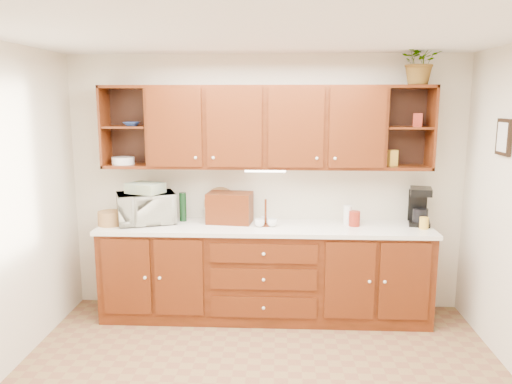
# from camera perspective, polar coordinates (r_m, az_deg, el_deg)

# --- Properties ---
(ceiling) EXTENTS (4.00, 4.00, 0.00)m
(ceiling) POSITION_cam_1_polar(r_m,az_deg,el_deg) (3.33, 0.29, 18.24)
(ceiling) COLOR white
(ceiling) RESTS_ON back_wall
(back_wall) EXTENTS (4.00, 0.00, 4.00)m
(back_wall) POSITION_cam_1_polar(r_m,az_deg,el_deg) (5.12, 1.13, 0.91)
(back_wall) COLOR beige
(back_wall) RESTS_ON floor
(base_cabinets) EXTENTS (3.20, 0.60, 0.90)m
(base_cabinets) POSITION_cam_1_polar(r_m,az_deg,el_deg) (5.04, 0.99, -9.24)
(base_cabinets) COLOR #3A1706
(base_cabinets) RESTS_ON floor
(countertop) EXTENTS (3.24, 0.64, 0.04)m
(countertop) POSITION_cam_1_polar(r_m,az_deg,el_deg) (4.89, 1.00, -4.09)
(countertop) COLOR silver
(countertop) RESTS_ON base_cabinets
(upper_cabinets) EXTENTS (3.20, 0.33, 0.80)m
(upper_cabinets) POSITION_cam_1_polar(r_m,az_deg,el_deg) (4.89, 1.21, 7.45)
(upper_cabinets) COLOR #3A1706
(upper_cabinets) RESTS_ON back_wall
(undercabinet_light) EXTENTS (0.40, 0.05, 0.02)m
(undercabinet_light) POSITION_cam_1_polar(r_m,az_deg,el_deg) (4.88, 1.06, 2.46)
(undercabinet_light) COLOR white
(undercabinet_light) RESTS_ON upper_cabinets
(framed_picture) EXTENTS (0.03, 0.24, 0.30)m
(framed_picture) POSITION_cam_1_polar(r_m,az_deg,el_deg) (4.59, 26.49, 5.63)
(framed_picture) COLOR black
(framed_picture) RESTS_ON right_wall
(wicker_basket) EXTENTS (0.29, 0.29, 0.14)m
(wicker_basket) POSITION_cam_1_polar(r_m,az_deg,el_deg) (5.10, -16.37, -2.90)
(wicker_basket) COLOR #996B40
(wicker_basket) RESTS_ON countertop
(microwave) EXTENTS (0.65, 0.55, 0.31)m
(microwave) POSITION_cam_1_polar(r_m,az_deg,el_deg) (5.08, -12.45, -1.80)
(microwave) COLOR beige
(microwave) RESTS_ON countertop
(towel_stack) EXTENTS (0.40, 0.36, 0.10)m
(towel_stack) POSITION_cam_1_polar(r_m,az_deg,el_deg) (5.04, -12.54, 0.45)
(towel_stack) COLOR tan
(towel_stack) RESTS_ON microwave
(wine_bottle) EXTENTS (0.08, 0.08, 0.29)m
(wine_bottle) POSITION_cam_1_polar(r_m,az_deg,el_deg) (5.09, -8.35, -1.70)
(wine_bottle) COLOR black
(wine_bottle) RESTS_ON countertop
(woven_tray) EXTENTS (0.35, 0.13, 0.33)m
(woven_tray) POSITION_cam_1_polar(r_m,az_deg,el_deg) (5.16, -4.07, -3.00)
(woven_tray) COLOR #996B40
(woven_tray) RESTS_ON countertop
(bread_box) EXTENTS (0.46, 0.32, 0.31)m
(bread_box) POSITION_cam_1_polar(r_m,az_deg,el_deg) (4.98, -3.02, -1.80)
(bread_box) COLOR #3A1706
(bread_box) RESTS_ON countertop
(mug_tree) EXTENTS (0.25, 0.24, 0.27)m
(mug_tree) POSITION_cam_1_polar(r_m,az_deg,el_deg) (4.88, 1.10, -3.41)
(mug_tree) COLOR #3A1706
(mug_tree) RESTS_ON countertop
(canister_red) EXTENTS (0.13, 0.13, 0.15)m
(canister_red) POSITION_cam_1_polar(r_m,az_deg,el_deg) (4.95, 11.19, -3.00)
(canister_red) COLOR maroon
(canister_red) RESTS_ON countertop
(canister_white) EXTENTS (0.10, 0.10, 0.19)m
(canister_white) POSITION_cam_1_polar(r_m,az_deg,el_deg) (5.00, 10.43, -2.59)
(canister_white) COLOR white
(canister_white) RESTS_ON countertop
(canister_yellow) EXTENTS (0.10, 0.10, 0.11)m
(canister_yellow) POSITION_cam_1_polar(r_m,az_deg,el_deg) (5.02, 18.65, -3.39)
(canister_yellow) COLOR gold
(canister_yellow) RESTS_ON countertop
(coffee_maker) EXTENTS (0.25, 0.29, 0.37)m
(coffee_maker) POSITION_cam_1_polar(r_m,az_deg,el_deg) (5.16, 18.18, -1.60)
(coffee_maker) COLOR black
(coffee_maker) RESTS_ON countertop
(bowl_stack) EXTENTS (0.18, 0.18, 0.04)m
(bowl_stack) POSITION_cam_1_polar(r_m,az_deg,el_deg) (5.08, -14.03, 7.55)
(bowl_stack) COLOR navy
(bowl_stack) RESTS_ON upper_cabinets
(plate_stack) EXTENTS (0.24, 0.24, 0.07)m
(plate_stack) POSITION_cam_1_polar(r_m,az_deg,el_deg) (5.15, -14.94, 3.48)
(plate_stack) COLOR white
(plate_stack) RESTS_ON upper_cabinets
(pantry_box_yellow) EXTENTS (0.11, 0.09, 0.15)m
(pantry_box_yellow) POSITION_cam_1_polar(r_m,az_deg,el_deg) (5.02, 15.31, 3.77)
(pantry_box_yellow) COLOR gold
(pantry_box_yellow) RESTS_ON upper_cabinets
(pantry_box_red) EXTENTS (0.10, 0.09, 0.13)m
(pantry_box_red) POSITION_cam_1_polar(r_m,az_deg,el_deg) (5.04, 18.00, 7.84)
(pantry_box_red) COLOR maroon
(pantry_box_red) RESTS_ON upper_cabinets
(potted_plant) EXTENTS (0.42, 0.37, 0.43)m
(potted_plant) POSITION_cam_1_polar(r_m,az_deg,el_deg) (5.02, 18.31, 14.03)
(potted_plant) COLOR #999999
(potted_plant) RESTS_ON upper_cabinets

